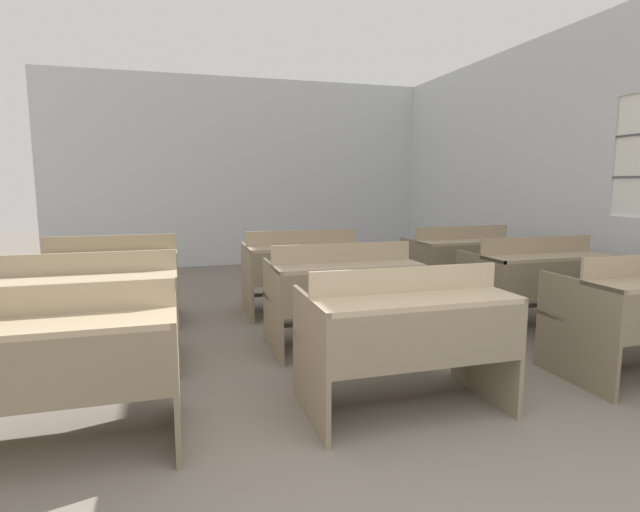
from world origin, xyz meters
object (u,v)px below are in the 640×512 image
(bench_second_center, at_px, (343,291))
(bench_third_center, at_px, (302,268))
(bench_front_left, at_px, (54,364))
(bench_second_left, at_px, (93,307))
(bench_front_center, at_px, (405,333))
(bench_third_left, at_px, (113,277))
(bench_third_right, at_px, (462,260))
(bench_second_right, at_px, (535,279))

(bench_second_center, distance_m, bench_third_center, 1.19)
(bench_front_left, xyz_separation_m, bench_second_left, (0.01, 1.15, 0.00))
(bench_front_center, relative_size, bench_third_left, 1.00)
(bench_front_left, height_order, bench_third_right, same)
(bench_front_left, xyz_separation_m, bench_third_left, (0.02, 2.34, 0.00))
(bench_second_center, bearing_deg, bench_second_left, -179.90)
(bench_front_center, xyz_separation_m, bench_second_center, (0.01, 1.18, 0.00))
(bench_second_left, relative_size, bench_third_right, 1.00)
(bench_third_right, bearing_deg, bench_second_right, -89.21)
(bench_front_center, height_order, bench_second_center, same)
(bench_second_right, bearing_deg, bench_front_center, -147.81)
(bench_front_left, bearing_deg, bench_second_left, 89.49)
(bench_second_left, bearing_deg, bench_second_center, 0.10)
(bench_front_center, bearing_deg, bench_second_left, 147.44)
(bench_front_center, bearing_deg, bench_third_left, 127.78)
(bench_third_right, bearing_deg, bench_front_center, -128.00)
(bench_third_left, bearing_deg, bench_front_center, -52.22)
(bench_second_center, height_order, bench_third_left, same)
(bench_second_right, distance_m, bench_third_right, 1.19)
(bench_second_left, height_order, bench_third_center, same)
(bench_third_right, bearing_deg, bench_front_left, -147.74)
(bench_second_left, bearing_deg, bench_front_left, -90.51)
(bench_second_center, xyz_separation_m, bench_third_left, (-1.85, 1.19, 0.00))
(bench_second_left, bearing_deg, bench_third_left, 89.74)
(bench_front_center, bearing_deg, bench_front_left, 179.14)
(bench_front_left, relative_size, bench_third_center, 1.00)
(bench_second_right, height_order, bench_third_left, same)
(bench_front_left, xyz_separation_m, bench_third_center, (1.84, 2.35, 0.00))
(bench_front_center, xyz_separation_m, bench_third_left, (-1.84, 2.37, 0.00))
(bench_front_left, distance_m, bench_front_center, 1.85)
(bench_front_left, bearing_deg, bench_third_left, 89.62)
(bench_second_left, distance_m, bench_second_right, 3.70)
(bench_front_center, distance_m, bench_second_left, 2.18)
(bench_front_left, height_order, bench_second_center, same)
(bench_front_left, xyz_separation_m, bench_second_right, (3.71, 1.14, 0.00))
(bench_third_left, distance_m, bench_third_center, 1.82)
(bench_second_center, bearing_deg, bench_second_right, -0.23)
(bench_third_center, distance_m, bench_third_right, 1.86)
(bench_third_center, relative_size, bench_third_right, 1.00)
(bench_front_center, distance_m, bench_second_center, 1.18)
(bench_front_left, relative_size, bench_second_right, 1.00)
(bench_second_left, xyz_separation_m, bench_third_right, (3.69, 1.19, 0.00))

